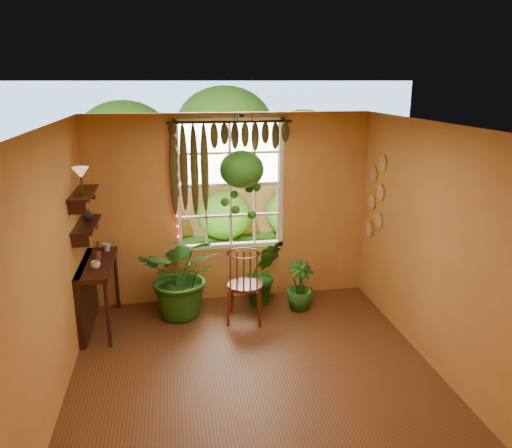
# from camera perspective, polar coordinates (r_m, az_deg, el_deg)

# --- Properties ---
(floor) EXTENTS (4.50, 4.50, 0.00)m
(floor) POSITION_cam_1_polar(r_m,az_deg,el_deg) (5.61, 0.21, -17.66)
(floor) COLOR brown
(floor) RESTS_ON ground
(ceiling) EXTENTS (4.50, 4.50, 0.00)m
(ceiling) POSITION_cam_1_polar(r_m,az_deg,el_deg) (4.68, 0.24, 10.96)
(ceiling) COLOR silver
(ceiling) RESTS_ON wall_back
(wall_back) EXTENTS (4.00, 0.00, 4.00)m
(wall_back) POSITION_cam_1_polar(r_m,az_deg,el_deg) (7.12, -2.91, 1.69)
(wall_back) COLOR #D79649
(wall_back) RESTS_ON floor
(wall_left) EXTENTS (0.00, 4.50, 4.50)m
(wall_left) POSITION_cam_1_polar(r_m,az_deg,el_deg) (5.07, -22.77, -5.66)
(wall_left) COLOR #D79649
(wall_left) RESTS_ON floor
(wall_right) EXTENTS (0.00, 4.50, 4.50)m
(wall_right) POSITION_cam_1_polar(r_m,az_deg,el_deg) (5.67, 20.59, -3.16)
(wall_right) COLOR #D79649
(wall_right) RESTS_ON floor
(window) EXTENTS (1.52, 0.10, 1.86)m
(window) POSITION_cam_1_polar(r_m,az_deg,el_deg) (7.07, -2.98, 4.51)
(window) COLOR white
(window) RESTS_ON wall_back
(valance_vine) EXTENTS (1.70, 0.12, 1.10)m
(valance_vine) POSITION_cam_1_polar(r_m,az_deg,el_deg) (6.85, -3.64, 9.01)
(valance_vine) COLOR #32160D
(valance_vine) RESTS_ON window
(string_lights) EXTENTS (0.03, 0.03, 1.54)m
(string_lights) POSITION_cam_1_polar(r_m,az_deg,el_deg) (6.92, -9.17, 4.49)
(string_lights) COLOR #FF2633
(string_lights) RESTS_ON window
(wall_plates) EXTENTS (0.04, 0.32, 1.10)m
(wall_plates) POSITION_cam_1_polar(r_m,az_deg,el_deg) (7.14, 13.53, 2.97)
(wall_plates) COLOR beige
(wall_plates) RESTS_ON wall_right
(counter_ledge) EXTENTS (0.40, 1.20, 0.90)m
(counter_ledge) POSITION_cam_1_polar(r_m,az_deg,el_deg) (6.80, -18.43, -6.96)
(counter_ledge) COLOR #32160D
(counter_ledge) RESTS_ON floor
(shelf_lower) EXTENTS (0.25, 0.90, 0.04)m
(shelf_lower) POSITION_cam_1_polar(r_m,az_deg,el_deg) (6.52, -18.78, -0.07)
(shelf_lower) COLOR #32160D
(shelf_lower) RESTS_ON wall_left
(shelf_upper) EXTENTS (0.25, 0.90, 0.04)m
(shelf_upper) POSITION_cam_1_polar(r_m,az_deg,el_deg) (6.42, -19.10, 3.36)
(shelf_upper) COLOR #32160D
(shelf_upper) RESTS_ON wall_left
(backyard) EXTENTS (14.00, 10.00, 12.00)m
(backyard) POSITION_cam_1_polar(r_m,az_deg,el_deg) (11.66, -4.49, 7.02)
(backyard) COLOR #2D5618
(backyard) RESTS_ON ground
(windsor_chair) EXTENTS (0.56, 0.58, 1.26)m
(windsor_chair) POSITION_cam_1_polar(r_m,az_deg,el_deg) (6.71, -1.29, -8.16)
(windsor_chair) COLOR maroon
(windsor_chair) RESTS_ON floor
(potted_plant_left) EXTENTS (1.25, 1.13, 1.20)m
(potted_plant_left) POSITION_cam_1_polar(r_m,az_deg,el_deg) (6.82, -8.36, -5.73)
(potted_plant_left) COLOR #1C5215
(potted_plant_left) RESTS_ON floor
(potted_plant_mid) EXTENTS (0.54, 0.44, 0.95)m
(potted_plant_mid) POSITION_cam_1_polar(r_m,az_deg,el_deg) (7.15, 0.80, -5.58)
(potted_plant_mid) COLOR #1C5215
(potted_plant_mid) RESTS_ON floor
(potted_plant_right) EXTENTS (0.52, 0.52, 0.70)m
(potted_plant_right) POSITION_cam_1_polar(r_m,az_deg,el_deg) (7.06, 5.04, -7.03)
(potted_plant_right) COLOR #1C5215
(potted_plant_right) RESTS_ON floor
(hanging_basket) EXTENTS (0.59, 0.59, 1.38)m
(hanging_basket) POSITION_cam_1_polar(r_m,az_deg,el_deg) (6.67, -1.64, 5.63)
(hanging_basket) COLOR black
(hanging_basket) RESTS_ON ceiling
(cup_a) EXTENTS (0.12, 0.12, 0.09)m
(cup_a) POSITION_cam_1_polar(r_m,az_deg,el_deg) (6.43, -17.87, -4.46)
(cup_a) COLOR silver
(cup_a) RESTS_ON counter_ledge
(cup_b) EXTENTS (0.14, 0.14, 0.11)m
(cup_b) POSITION_cam_1_polar(r_m,az_deg,el_deg) (7.03, -16.71, -2.55)
(cup_b) COLOR beige
(cup_b) RESTS_ON counter_ledge
(brush_jar) EXTENTS (0.08, 0.08, 0.29)m
(brush_jar) POSITION_cam_1_polar(r_m,az_deg,el_deg) (6.75, -17.69, -2.85)
(brush_jar) COLOR brown
(brush_jar) RESTS_ON counter_ledge
(shelf_vase) EXTENTS (0.17, 0.17, 0.14)m
(shelf_vase) POSITION_cam_1_polar(r_m,az_deg,el_deg) (6.64, -18.61, 1.02)
(shelf_vase) COLOR #B2AD99
(shelf_vase) RESTS_ON shelf_lower
(tiffany_lamp) EXTENTS (0.20, 0.20, 0.33)m
(tiffany_lamp) POSITION_cam_1_polar(r_m,az_deg,el_deg) (6.23, -19.39, 5.37)
(tiffany_lamp) COLOR #563018
(tiffany_lamp) RESTS_ON shelf_upper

